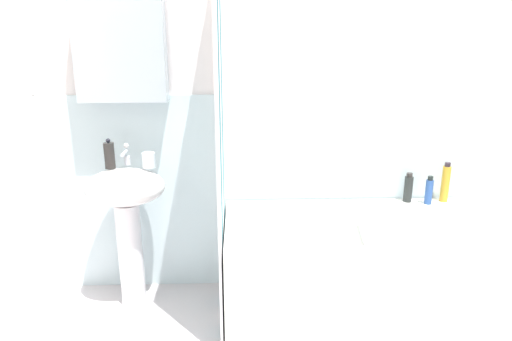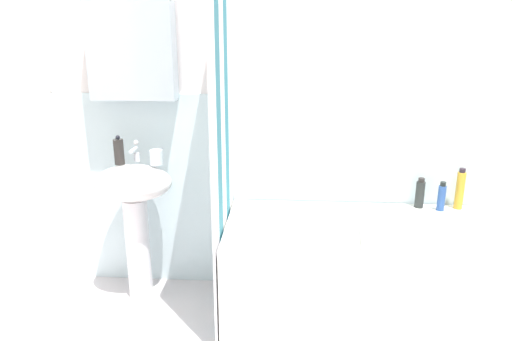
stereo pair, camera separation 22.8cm
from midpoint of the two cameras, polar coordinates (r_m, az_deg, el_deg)
The scene contains 11 objects.
wall_back_tiled at distance 2.69m, azimuth 8.37°, elevation 7.98°, with size 3.60×0.18×2.40m.
sink at distance 2.70m, azimuth -12.49°, elevation -3.95°, with size 0.44×0.34×0.82m.
faucet at distance 2.69m, azimuth -12.38°, elevation 2.26°, with size 0.03×0.12×0.12m.
soap_dispenser at distance 2.66m, azimuth -14.30°, elevation 2.27°, with size 0.06×0.06×0.17m.
toothbrush_cup at distance 2.62m, azimuth -9.83°, elevation 1.60°, with size 0.07×0.07×0.08m, color white.
bathtub at distance 2.63m, azimuth 14.81°, elevation -12.37°, with size 1.40×0.70×0.57m, color white.
shower_curtain at distance 2.33m, azimuth -1.40°, elevation 3.37°, with size 0.01×0.70×2.00m.
body_wash_bottle at distance 2.91m, azimuth 26.02°, elevation -2.17°, with size 0.05×0.05×0.24m.
conditioner_bottle at distance 2.85m, azimuth 24.15°, elevation -3.07°, with size 0.04×0.04×0.17m.
shampoo_bottle at distance 2.85m, azimuth 21.82°, elevation -2.71°, with size 0.05×0.05×0.18m.
towel_folded at distance 2.35m, azimuth 19.83°, elevation -7.60°, with size 0.34×0.24×0.08m, color silver.
Camera 2 is at (-0.16, -1.39, 1.53)m, focal length 32.32 mm.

